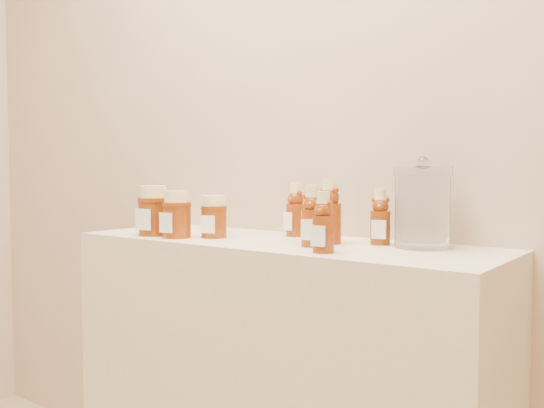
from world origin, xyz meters
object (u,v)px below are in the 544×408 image
Objects in this scene: display_table at (278,404)px; bear_bottle_front_left at (312,212)px; honey_jar_left at (154,210)px; glass_canister at (422,204)px; bear_bottle_back_left at (296,206)px.

display_table is 0.56m from bear_bottle_front_left.
honey_jar_left is (-0.37, -0.11, 0.52)m from display_table.
glass_canister is (0.23, 0.14, 0.02)m from bear_bottle_front_left.
bear_bottle_back_left is at bearing 120.42° from bear_bottle_front_left.
bear_bottle_front_left is at bearing -148.04° from glass_canister.
honey_jar_left is 0.77m from glass_canister.
bear_bottle_front_left reaches higher than display_table.
bear_bottle_back_left is (-0.02, 0.12, 0.54)m from display_table.
bear_bottle_back_left is 0.82× the size of glass_canister.
bear_bottle_front_left is at bearing -19.52° from display_table.
bear_bottle_front_left reaches higher than honey_jar_left.
honey_jar_left is at bearing -164.58° from glass_canister.
honey_jar_left is 0.68× the size of glass_canister.
bear_bottle_back_left is at bearing 25.36° from honey_jar_left.
honey_jar_left is at bearing -129.07° from bear_bottle_back_left.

